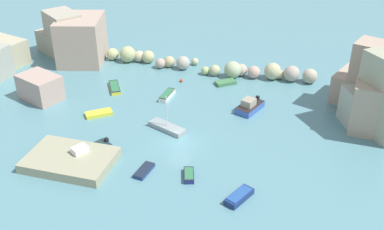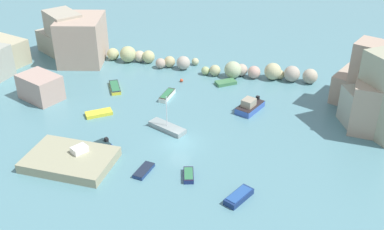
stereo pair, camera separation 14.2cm
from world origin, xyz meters
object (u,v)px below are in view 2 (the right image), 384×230
Objects in this scene: moored_boat_2 at (115,87)px; moored_boat_9 at (99,113)px; moored_boat_3 at (250,106)px; moored_boat_6 at (167,127)px; moored_boat_4 at (189,175)px; moored_boat_1 at (239,197)px; moored_boat_7 at (226,83)px; stone_dock at (70,160)px; moored_boat_8 at (144,170)px; moored_boat_0 at (167,95)px; moored_boat_5 at (86,153)px; channel_buoy at (182,80)px.

moored_boat_2 reaches higher than moored_boat_9.
moored_boat_6 is at bearing -28.91° from moored_boat_3.
moored_boat_4 is 0.75× the size of moored_boat_9.
moored_boat_7 is (-7.35, 26.18, -0.09)m from moored_boat_1.
moored_boat_8 is at bearing 5.96° from stone_dock.
stone_dock is at bearing 103.60° from moored_boat_8.
moored_boat_1 is 30.32m from moored_boat_2.
stone_dock is 2.53× the size of moored_boat_0.
moored_boat_8 is at bearing 96.90° from moored_boat_9.
moored_boat_3 is 1.45× the size of moored_boat_7.
moored_boat_5 is at bearing -106.89° from moored_boat_6.
moored_boat_6 is at bearing 51.50° from stone_dock.
moored_boat_6 reaches higher than moored_boat_0.
moored_boat_6 is at bearing -79.75° from channel_buoy.
moored_boat_8 is (0.50, -9.33, -0.12)m from moored_boat_6.
moored_boat_1 is 27.19m from moored_boat_7.
moored_boat_4 is at bearing -167.32° from moored_boat_2.
moored_boat_3 is (20.66, -0.87, 0.38)m from moored_boat_2.
moored_boat_3 is 0.82× the size of moored_boat_5.
channel_buoy is 10.30m from moored_boat_2.
moored_boat_7 is (4.21, 15.29, -0.08)m from moored_boat_6.
stone_dock is at bearing 168.00° from moored_boat_0.
moored_boat_2 is at bearing 25.84° from moored_boat_4.
channel_buoy reaches higher than moored_boat_8.
moored_boat_0 is 18.14m from moored_boat_8.
moored_boat_0 is 0.72× the size of moored_boat_6.
moored_boat_8 is (3.05, -23.45, -0.04)m from channel_buoy.
moored_boat_0 is at bearing 61.43° from moored_boat_1.
moored_boat_1 is 19.05m from moored_boat_3.
moored_boat_7 is (6.76, 1.17, 0.00)m from channel_buoy.
moored_boat_7 is (11.20, 23.90, -0.38)m from moored_boat_5.
channel_buoy is 14.35m from moored_boat_6.
moored_boat_2 is 0.74× the size of moored_boat_5.
moored_boat_4 is at bearing 6.04° from stone_dock.
moored_boat_6 is at bearing -157.33° from moored_boat_0.
moored_boat_3 reaches higher than moored_boat_1.
moored_boat_5 is at bearing 107.57° from moored_boat_1.
moored_boat_2 is at bearing -149.46° from channel_buoy.
moored_boat_8 is (-5.04, -0.54, -0.06)m from moored_boat_4.
moored_boat_1 reaches higher than moored_boat_2.
moored_boat_6 is (11.43, -8.89, 0.05)m from moored_boat_2.
moored_boat_2 is at bearing -135.47° from moored_boat_5.
moored_boat_2 is (-22.99, 19.77, -0.07)m from moored_boat_1.
stone_dock is 3.08× the size of moored_boat_8.
moored_boat_9 is at bearing -173.86° from moored_boat_7.
moored_boat_2 is at bearing 164.33° from moored_boat_6.
moored_boat_1 is (14.51, -19.37, -0.02)m from moored_boat_0.
channel_buoy is 23.16m from moored_boat_5.
moored_boat_0 reaches higher than moored_boat_9.
moored_boat_5 is (-12.53, 0.18, 0.36)m from moored_boat_4.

